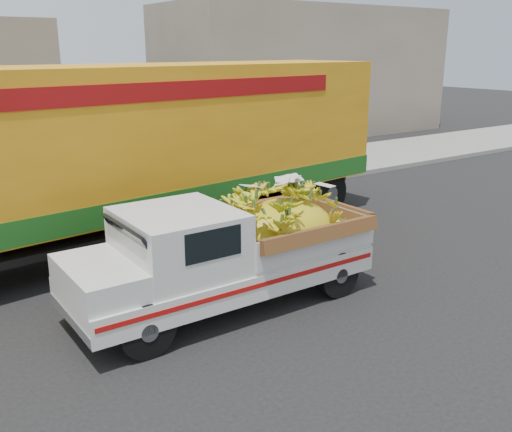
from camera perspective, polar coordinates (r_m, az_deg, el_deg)
ground at (r=9.15m, az=-1.56°, el=-10.31°), size 100.00×100.00×0.00m
curb at (r=14.78m, az=-15.85°, el=-0.07°), size 60.00×0.25×0.15m
sidewalk at (r=16.73m, az=-18.25°, el=1.60°), size 60.00×4.00×0.14m
building_right at (r=29.12m, az=4.74°, el=14.20°), size 14.00×6.00×6.00m
pickup_truck at (r=9.45m, az=-1.33°, el=-3.16°), size 5.04×1.86×1.77m
semi_trailer at (r=12.22m, az=-11.14°, el=6.74°), size 12.04×3.82×3.80m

